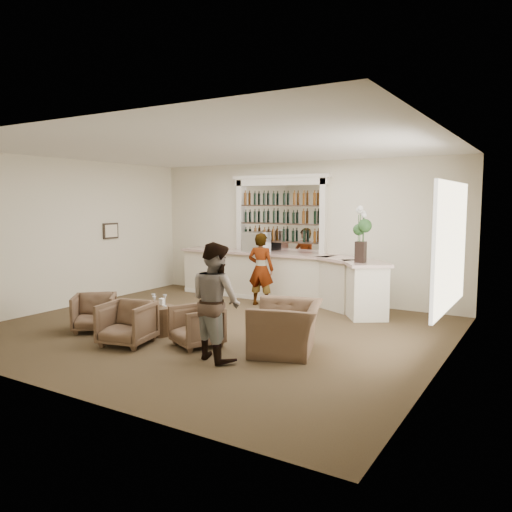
{
  "coord_description": "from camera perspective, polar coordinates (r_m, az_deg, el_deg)",
  "views": [
    {
      "loc": [
        5.31,
        -7.33,
        2.36
      ],
      "look_at": [
        0.34,
        0.9,
        1.31
      ],
      "focal_mm": 35.0,
      "sensor_mm": 36.0,
      "label": 1
    }
  ],
  "objects": [
    {
      "name": "ground",
      "position": [
        9.35,
        -4.69,
        -8.39
      ],
      "size": [
        8.0,
        8.0,
        0.0
      ],
      "primitive_type": "plane",
      "color": "#4C3D26",
      "rests_on": "ground"
    },
    {
      "name": "room_shell",
      "position": [
        9.54,
        -1.51,
        6.12
      ],
      "size": [
        8.04,
        7.02,
        3.32
      ],
      "color": "beige",
      "rests_on": "ground"
    },
    {
      "name": "bar_counter",
      "position": [
        11.82,
        3.17,
        -2.45
      ],
      "size": [
        5.72,
        1.8,
        1.14
      ],
      "color": "silver",
      "rests_on": "ground"
    },
    {
      "name": "back_bar_alcove",
      "position": [
        12.21,
        2.72,
        4.7
      ],
      "size": [
        2.64,
        0.25,
        3.0
      ],
      "color": "white",
      "rests_on": "ground"
    },
    {
      "name": "cocktail_table",
      "position": [
        9.14,
        -11.13,
        -7.22
      ],
      "size": [
        0.59,
        0.59,
        0.5
      ],
      "primitive_type": "cylinder",
      "color": "#48321F",
      "rests_on": "ground"
    },
    {
      "name": "sommelier",
      "position": [
        11.32,
        0.56,
        -1.52
      ],
      "size": [
        0.66,
        0.49,
        1.66
      ],
      "primitive_type": "imported",
      "rotation": [
        0.0,
        0.0,
        3.3
      ],
      "color": "gray",
      "rests_on": "ground"
    },
    {
      "name": "guest",
      "position": [
        7.48,
        -4.63,
        -5.16
      ],
      "size": [
        1.04,
        0.92,
        1.77
      ],
      "primitive_type": "imported",
      "rotation": [
        0.0,
        0.0,
        2.79
      ],
      "color": "gray",
      "rests_on": "ground"
    },
    {
      "name": "armchair_left",
      "position": [
        9.64,
        -17.98,
        -6.16
      ],
      "size": [
        1.04,
        1.04,
        0.68
      ],
      "primitive_type": "imported",
      "rotation": [
        0.0,
        0.0,
        0.7
      ],
      "color": "brown",
      "rests_on": "ground"
    },
    {
      "name": "armchair_center",
      "position": [
        8.57,
        -14.52,
        -7.46
      ],
      "size": [
        0.92,
        0.94,
        0.72
      ],
      "primitive_type": "imported",
      "rotation": [
        0.0,
        0.0,
        0.22
      ],
      "color": "brown",
      "rests_on": "ground"
    },
    {
      "name": "armchair_right",
      "position": [
        8.29,
        -6.79,
        -7.95
      ],
      "size": [
        0.95,
        0.96,
        0.67
      ],
      "primitive_type": "imported",
      "rotation": [
        0.0,
        0.0,
        -0.44
      ],
      "color": "brown",
      "rests_on": "ground"
    },
    {
      "name": "armchair_far",
      "position": [
        7.92,
        3.49,
        -8.16
      ],
      "size": [
        1.38,
        1.48,
        0.78
      ],
      "primitive_type": "imported",
      "rotation": [
        0.0,
        0.0,
        -1.24
      ],
      "color": "brown",
      "rests_on": "ground"
    },
    {
      "name": "espresso_machine",
      "position": [
        12.1,
        0.04,
        1.61
      ],
      "size": [
        0.58,
        0.5,
        0.48
      ],
      "primitive_type": "cube",
      "rotation": [
        0.0,
        0.0,
        -0.08
      ],
      "color": "silver",
      "rests_on": "bar_counter"
    },
    {
      "name": "flower_vase",
      "position": [
        10.18,
        11.92,
        2.81
      ],
      "size": [
        0.3,
        0.3,
        1.12
      ],
      "color": "black",
      "rests_on": "bar_counter"
    },
    {
      "name": "wine_glass_bar_left",
      "position": [
        12.34,
        -1.48,
        1.07
      ],
      "size": [
        0.07,
        0.07,
        0.21
      ],
      "primitive_type": null,
      "color": "white",
      "rests_on": "bar_counter"
    },
    {
      "name": "wine_glass_bar_right",
      "position": [
        12.14,
        0.7,
        0.98
      ],
      "size": [
        0.07,
        0.07,
        0.21
      ],
      "primitive_type": null,
      "color": "white",
      "rests_on": "bar_counter"
    },
    {
      "name": "wine_glass_tbl_a",
      "position": [
        9.16,
        -11.61,
        -4.92
      ],
      "size": [
        0.07,
        0.07,
        0.21
      ],
      "primitive_type": null,
      "color": "white",
      "rests_on": "cocktail_table"
    },
    {
      "name": "wine_glass_tbl_b",
      "position": [
        9.05,
        -10.37,
        -5.03
      ],
      "size": [
        0.07,
        0.07,
        0.21
      ],
      "primitive_type": null,
      "color": "white",
      "rests_on": "cocktail_table"
    },
    {
      "name": "wine_glass_tbl_c",
      "position": [
        8.94,
        -11.55,
        -5.2
      ],
      "size": [
        0.07,
        0.07,
        0.21
      ],
      "primitive_type": null,
      "color": "white",
      "rests_on": "cocktail_table"
    },
    {
      "name": "napkin_holder",
      "position": [
        9.18,
        -10.68,
        -5.16
      ],
      "size": [
        0.08,
        0.08,
        0.12
      ],
      "primitive_type": "cube",
      "color": "white",
      "rests_on": "cocktail_table"
    }
  ]
}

